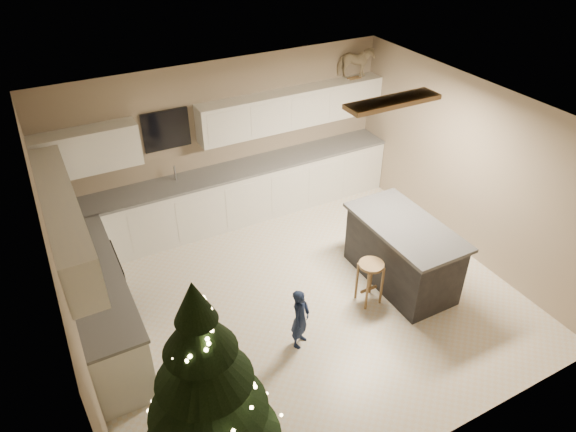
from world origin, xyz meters
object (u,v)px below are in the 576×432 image
object	(u,v)px
island	(402,253)
rocking_horse	(355,63)
toddler	(300,318)
christmas_tree	(207,393)
bar_stool	(370,273)

from	to	relation	value
island	rocking_horse	size ratio (longest dim) A/B	2.64
toddler	christmas_tree	bearing A→B (deg)	175.34
bar_stool	rocking_horse	bearing A→B (deg)	61.61
island	christmas_tree	distance (m)	3.54
island	rocking_horse	xyz separation A→B (m)	(0.87, 2.64, 1.79)
christmas_tree	island	bearing A→B (deg)	20.66
toddler	rocking_horse	size ratio (longest dim) A/B	1.29
bar_stool	christmas_tree	size ratio (longest dim) A/B	0.28
island	bar_stool	world-z (taller)	island
toddler	rocking_horse	xyz separation A→B (m)	(2.69, 3.02, 1.85)
christmas_tree	rocking_horse	distance (m)	5.84
rocking_horse	christmas_tree	bearing A→B (deg)	155.67
christmas_tree	rocking_horse	size ratio (longest dim) A/B	3.51
bar_stool	christmas_tree	xyz separation A→B (m)	(-2.64, -1.09, 0.45)
island	bar_stool	bearing A→B (deg)	-166.82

